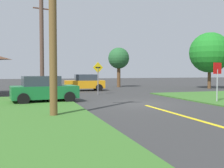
% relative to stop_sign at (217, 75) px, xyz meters
% --- Properties ---
extents(ground_plane, '(120.00, 120.00, 0.00)m').
position_rel_stop_sign_xyz_m(ground_plane, '(-4.69, 1.09, -1.69)').
color(ground_plane, '#333333').
extents(stop_sign, '(0.67, 0.17, 2.43)m').
position_rel_stop_sign_xyz_m(stop_sign, '(0.00, 0.00, 0.00)').
color(stop_sign, '#9EA0A8').
rests_on(stop_sign, ground).
extents(car_approaching_junction, '(3.95, 2.11, 1.62)m').
position_rel_stop_sign_xyz_m(car_approaching_junction, '(-5.59, 12.44, -0.89)').
color(car_approaching_junction, orange).
rests_on(car_approaching_junction, ground).
extents(parked_car_near_building, '(4.10, 2.40, 1.62)m').
position_rel_stop_sign_xyz_m(parked_car_near_building, '(-10.05, 3.33, -0.89)').
color(parked_car_near_building, '#196B33').
rests_on(parked_car_near_building, ground).
extents(utility_pole_near, '(1.80, 0.38, 7.89)m').
position_rel_stop_sign_xyz_m(utility_pole_near, '(-9.94, -2.21, 2.36)').
color(utility_pole_near, brown).
rests_on(utility_pole_near, ground).
extents(utility_pole_mid, '(1.80, 0.40, 9.04)m').
position_rel_stop_sign_xyz_m(utility_pole_mid, '(-9.85, 8.99, 2.93)').
color(utility_pole_mid, brown).
rests_on(utility_pole_mid, ground).
extents(utility_pole_far, '(1.78, 0.54, 9.39)m').
position_rel_stop_sign_xyz_m(utility_pole_far, '(-9.49, 16.20, 3.09)').
color(utility_pole_far, brown).
rests_on(utility_pole_far, ground).
extents(direction_sign, '(0.90, 0.19, 2.68)m').
position_rel_stop_sign_xyz_m(direction_sign, '(-5.45, 7.75, -0.02)').
color(direction_sign, slate).
rests_on(direction_sign, ground).
extents(oak_tree_left, '(2.58, 2.58, 4.85)m').
position_rel_stop_sign_xyz_m(oak_tree_left, '(-0.34, 17.31, 1.81)').
color(oak_tree_left, brown).
rests_on(oak_tree_left, ground).
extents(pine_tree_center, '(4.48, 4.48, 6.26)m').
position_rel_stop_sign_xyz_m(pine_tree_center, '(8.42, 11.55, 2.33)').
color(pine_tree_center, brown).
rests_on(pine_tree_center, ground).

